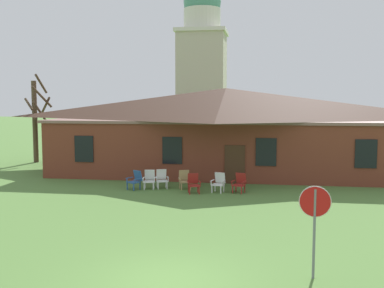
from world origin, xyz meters
The scene contains 12 objects.
ground_plane centered at (0.00, 0.00, 0.00)m, with size 200.00×200.00×0.00m, color #517A38.
brick_building centered at (0.00, 18.66, 2.69)m, with size 21.22×10.40×5.28m.
dome_tower centered at (-3.91, 36.90, 7.88)m, with size 5.18×5.18×17.39m.
stop_sign centered at (3.63, 0.84, 1.71)m, with size 0.80×0.11×2.40m.
lawn_chair_by_porch centered at (-4.02, 11.34, 0.50)m, with size 0.83×0.86×0.96m.
lawn_chair_near_door centered at (-3.35, 11.62, 0.50)m, with size 0.70×0.74×0.96m.
lawn_chair_left_end centered at (-2.76, 11.87, 0.50)m, with size 0.76×0.81×0.96m.
lawn_chair_middle centered at (-1.56, 11.81, 0.50)m, with size 0.78×0.83×0.96m.
lawn_chair_right_end centered at (-0.96, 10.88, 0.50)m, with size 0.75×0.80×0.96m.
lawn_chair_far_side centered at (0.24, 11.30, 0.50)m, with size 0.74×0.79×0.96m.
lawn_chair_under_eave centered at (1.27, 11.33, 0.50)m, with size 0.75×0.81×0.96m.
bare_tree_beside_building centered at (-13.74, 19.89, 3.30)m, with size 1.93×2.40×6.34m.
Camera 1 is at (2.25, -10.74, 4.58)m, focal length 42.50 mm.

